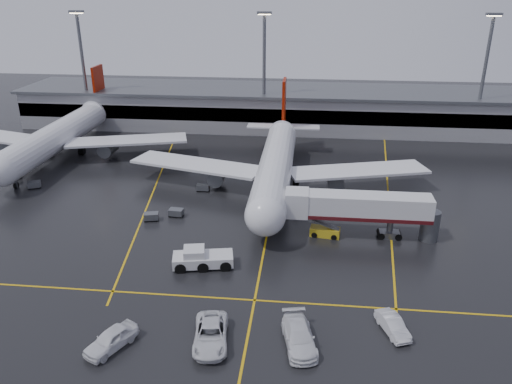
# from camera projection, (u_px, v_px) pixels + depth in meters

# --- Properties ---
(ground) EXTENTS (220.00, 220.00, 0.00)m
(ground) POSITION_uv_depth(u_px,v_px,m) (271.00, 213.00, 73.47)
(ground) COLOR black
(ground) RESTS_ON ground
(apron_line_centre) EXTENTS (0.25, 90.00, 0.02)m
(apron_line_centre) POSITION_uv_depth(u_px,v_px,m) (271.00, 213.00, 73.47)
(apron_line_centre) COLOR gold
(apron_line_centre) RESTS_ON ground
(apron_line_stop) EXTENTS (60.00, 0.25, 0.02)m
(apron_line_stop) POSITION_uv_depth(u_px,v_px,m) (255.00, 300.00, 53.29)
(apron_line_stop) COLOR gold
(apron_line_stop) RESTS_ON ground
(apron_line_left) EXTENTS (9.99, 69.35, 0.02)m
(apron_line_left) POSITION_uv_depth(u_px,v_px,m) (157.00, 182.00, 84.62)
(apron_line_left) COLOR gold
(apron_line_left) RESTS_ON ground
(apron_line_right) EXTENTS (7.57, 69.64, 0.02)m
(apron_line_right) POSITION_uv_depth(u_px,v_px,m) (388.00, 191.00, 80.87)
(apron_line_right) COLOR gold
(apron_line_right) RESTS_ON ground
(terminal) EXTENTS (122.00, 19.00, 8.60)m
(terminal) POSITION_uv_depth(u_px,v_px,m) (288.00, 108.00, 115.78)
(terminal) COLOR gray
(terminal) RESTS_ON ground
(light_mast_left) EXTENTS (3.00, 1.20, 25.45)m
(light_mast_left) POSITION_uv_depth(u_px,v_px,m) (83.00, 63.00, 110.87)
(light_mast_left) COLOR #595B60
(light_mast_left) RESTS_ON ground
(light_mast_mid) EXTENTS (3.00, 1.20, 25.45)m
(light_mast_mid) POSITION_uv_depth(u_px,v_px,m) (264.00, 66.00, 106.92)
(light_mast_mid) COLOR #595B60
(light_mast_mid) RESTS_ON ground
(light_mast_right) EXTENTS (3.00, 1.20, 25.45)m
(light_mast_right) POSITION_uv_depth(u_px,v_px,m) (485.00, 70.00, 102.48)
(light_mast_right) COLOR #595B60
(light_mast_right) RESTS_ON ground
(main_airliner) EXTENTS (48.80, 45.60, 14.10)m
(main_airliner) POSITION_uv_depth(u_px,v_px,m) (276.00, 163.00, 80.75)
(main_airliner) COLOR silver
(main_airliner) RESTS_ON ground
(second_airliner) EXTENTS (48.80, 45.60, 14.10)m
(second_airliner) POSITION_uv_depth(u_px,v_px,m) (60.00, 135.00, 95.90)
(second_airliner) COLOR silver
(second_airliner) RESTS_ON ground
(jet_bridge) EXTENTS (19.90, 3.40, 6.05)m
(jet_bridge) POSITION_uv_depth(u_px,v_px,m) (359.00, 209.00, 65.28)
(jet_bridge) COLOR silver
(jet_bridge) RESTS_ON ground
(pushback_tractor) EXTENTS (7.42, 4.20, 2.50)m
(pushback_tractor) POSITION_uv_depth(u_px,v_px,m) (201.00, 259.00, 59.30)
(pushback_tractor) COLOR silver
(pushback_tractor) RESTS_ON ground
(belt_loader) EXTENTS (4.05, 2.30, 2.44)m
(belt_loader) POSITION_uv_depth(u_px,v_px,m) (325.00, 232.00, 66.56)
(belt_loader) COLOR gold
(belt_loader) RESTS_ON ground
(service_van_a) EXTENTS (3.94, 7.00, 1.85)m
(service_van_a) POSITION_uv_depth(u_px,v_px,m) (211.00, 334.00, 46.72)
(service_van_a) COLOR silver
(service_van_a) RESTS_ON ground
(service_van_b) EXTENTS (3.95, 6.94, 1.90)m
(service_van_b) POSITION_uv_depth(u_px,v_px,m) (299.00, 336.00, 46.42)
(service_van_b) COLOR white
(service_van_b) RESTS_ON ground
(service_van_c) EXTENTS (3.17, 4.97, 1.55)m
(service_van_c) POSITION_uv_depth(u_px,v_px,m) (393.00, 325.00, 48.22)
(service_van_c) COLOR silver
(service_van_c) RESTS_ON ground
(service_van_d) EXTENTS (4.45, 5.80, 1.84)m
(service_van_d) POSITION_uv_depth(u_px,v_px,m) (111.00, 339.00, 46.06)
(service_van_d) COLOR white
(service_van_d) RESTS_ON ground
(baggage_cart_a) EXTENTS (2.10, 1.47, 1.12)m
(baggage_cart_a) POSITION_uv_depth(u_px,v_px,m) (176.00, 212.00, 72.14)
(baggage_cart_a) COLOR #595B60
(baggage_cart_a) RESTS_ON ground
(baggage_cart_b) EXTENTS (2.25, 1.73, 1.12)m
(baggage_cart_b) POSITION_uv_depth(u_px,v_px,m) (151.00, 216.00, 70.90)
(baggage_cart_b) COLOR #595B60
(baggage_cart_b) RESTS_ON ground
(baggage_cart_c) EXTENTS (2.04, 1.37, 1.12)m
(baggage_cart_c) POSITION_uv_depth(u_px,v_px,m) (203.00, 187.00, 80.89)
(baggage_cart_c) COLOR #595B60
(baggage_cart_c) RESTS_ON ground
(baggage_cart_d) EXTENTS (2.36, 2.01, 1.12)m
(baggage_cart_d) POSITION_uv_depth(u_px,v_px,m) (15.00, 175.00, 86.20)
(baggage_cart_d) COLOR #595B60
(baggage_cart_d) RESTS_ON ground
(baggage_cart_e) EXTENTS (2.38, 2.09, 1.12)m
(baggage_cart_e) POSITION_uv_depth(u_px,v_px,m) (34.00, 184.00, 82.01)
(baggage_cart_e) COLOR #595B60
(baggage_cart_e) RESTS_ON ground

